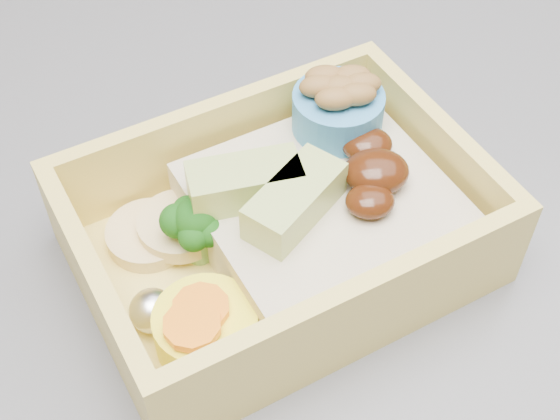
{
  "coord_description": "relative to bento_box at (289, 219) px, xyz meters",
  "views": [
    {
      "loc": [
        -0.13,
        -0.37,
        1.24
      ],
      "look_at": [
        -0.11,
        -0.13,
        0.96
      ],
      "focal_mm": 50.0,
      "sensor_mm": 36.0,
      "label": 1
    }
  ],
  "objects": [
    {
      "name": "bento_box",
      "position": [
        0.0,
        0.0,
        0.0
      ],
      "size": [
        0.23,
        0.21,
        0.07
      ],
      "rotation": [
        0.0,
        0.0,
        0.41
      ],
      "color": "#E8CC5F",
      "rests_on": "island"
    }
  ]
}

